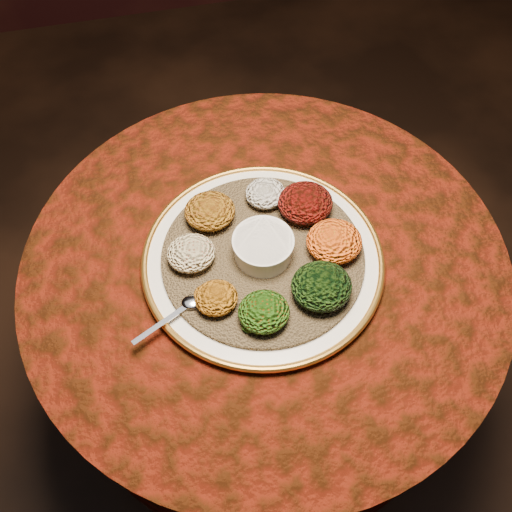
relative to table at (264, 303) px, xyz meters
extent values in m
plane|color=black|center=(0.00, 0.00, -0.55)|extent=(4.00, 4.00, 0.00)
cylinder|color=black|center=(0.00, 0.00, -0.53)|extent=(0.44, 0.44, 0.04)
cylinder|color=black|center=(0.00, 0.00, -0.21)|extent=(0.12, 0.12, 0.68)
cylinder|color=black|center=(0.00, 0.00, 0.15)|extent=(0.80, 0.80, 0.04)
cylinder|color=#480F06|center=(0.00, 0.00, 0.00)|extent=(0.93, 0.93, 0.34)
cylinder|color=#480F06|center=(0.00, 0.00, 0.17)|extent=(0.96, 0.96, 0.01)
cylinder|color=silver|center=(-0.01, -0.01, 0.19)|extent=(0.47, 0.47, 0.02)
torus|color=gold|center=(-0.01, -0.01, 0.20)|extent=(0.47, 0.47, 0.01)
cylinder|color=olive|center=(-0.01, -0.01, 0.20)|extent=(0.39, 0.39, 0.01)
cylinder|color=silver|center=(-0.01, -0.01, 0.23)|extent=(0.11, 0.11, 0.05)
cylinder|color=silver|center=(-0.01, -0.01, 0.25)|extent=(0.12, 0.12, 0.01)
cylinder|color=#560504|center=(-0.01, -0.01, 0.25)|extent=(0.09, 0.09, 0.01)
ellipsoid|color=silver|center=(-0.16, -0.08, 0.21)|extent=(0.04, 0.03, 0.01)
cube|color=silver|center=(-0.22, -0.11, 0.21)|extent=(0.11, 0.06, 0.00)
ellipsoid|color=silver|center=(0.03, 0.12, 0.23)|extent=(0.08, 0.08, 0.04)
ellipsoid|color=black|center=(0.10, 0.08, 0.23)|extent=(0.11, 0.10, 0.05)
ellipsoid|color=#BB870F|center=(0.13, -0.03, 0.23)|extent=(0.11, 0.10, 0.05)
ellipsoid|color=black|center=(0.07, -0.12, 0.23)|extent=(0.11, 0.11, 0.05)
ellipsoid|color=#8E2C09|center=(-0.04, -0.14, 0.23)|extent=(0.09, 0.09, 0.04)
ellipsoid|color=#A65D0E|center=(-0.11, -0.09, 0.23)|extent=(0.08, 0.07, 0.04)
ellipsoid|color=maroon|center=(-0.14, 0.01, 0.23)|extent=(0.09, 0.09, 0.04)
ellipsoid|color=#965F12|center=(-0.09, 0.10, 0.23)|extent=(0.10, 0.10, 0.05)
camera|label=1|loc=(-0.16, -0.59, 1.11)|focal=40.00mm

